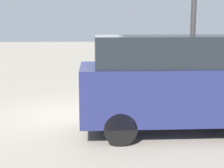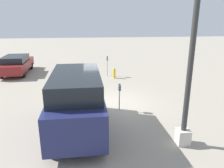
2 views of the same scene
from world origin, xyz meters
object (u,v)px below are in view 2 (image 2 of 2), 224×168
parking_meter_near (119,91)px  lamp_post (189,79)px  parked_van (77,101)px  fire_hydrant (114,73)px  parking_meter_far (107,61)px  car_distant (16,64)px

parking_meter_near → lamp_post: 3.88m
parking_meter_near → parked_van: size_ratio=0.30×
fire_hydrant → parking_meter_far: bearing=-145.0°
parking_meter_far → car_distant: (-1.71, -7.13, -0.38)m
parked_van → lamp_post: bearing=68.4°
lamp_post → parked_van: lamp_post is taller
parking_meter_far → lamp_post: bearing=8.6°
parked_van → car_distant: size_ratio=1.00×
lamp_post → car_distant: lamp_post is taller
parked_van → parking_meter_near: bearing=131.2°
parking_meter_far → lamp_post: size_ratio=0.24×
parked_van → parking_meter_far: bearing=166.0°
parking_meter_far → parked_van: parked_van is taller
parking_meter_far → fire_hydrant: parking_meter_far is taller
lamp_post → parking_meter_near: bearing=-150.2°
lamp_post → parked_van: 4.14m
parking_meter_far → lamp_post: (9.70, 1.75, 1.25)m
parking_meter_near → car_distant: car_distant is taller
parked_van → car_distant: 11.24m
parking_meter_far → parked_van: 8.50m
parking_meter_near → fire_hydrant: size_ratio=1.78×
fire_hydrant → car_distant: bearing=-107.3°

